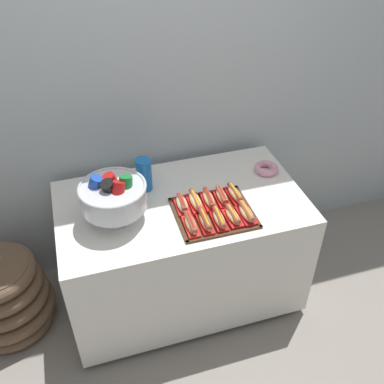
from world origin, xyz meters
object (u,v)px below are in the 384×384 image
hot_dog_1 (205,221)px  punch_bowl (113,195)px  hot_dog_9 (235,194)px  serving_tray (214,213)px  hot_dog_5 (182,204)px  hot_dog_4 (246,213)px  donut (266,168)px  cup_stack (144,175)px  hot_dog_6 (195,202)px  hot_dog_8 (222,197)px  floor_vase (5,296)px  hot_dog_0 (191,224)px  hot_dog_7 (209,200)px  buffet_table (182,248)px  hot_dog_3 (233,216)px  hot_dog_2 (219,219)px

hot_dog_1 → punch_bowl: size_ratio=0.50×
hot_dog_9 → serving_tray: bearing=-151.6°
hot_dog_1 → hot_dog_5: hot_dog_1 is taller
hot_dog_4 → hot_dog_5: (-0.30, 0.17, -0.00)m
serving_tray → donut: bearing=32.8°
cup_stack → donut: 0.73m
hot_dog_5 → hot_dog_6: hot_dog_5 is taller
hot_dog_5 → cup_stack: (-0.15, 0.24, 0.06)m
hot_dog_4 → hot_dog_5: size_ratio=1.04×
hot_dog_8 → hot_dog_9: same height
floor_vase → hot_dog_8: bearing=-7.0°
floor_vase → donut: 1.70m
hot_dog_0 → hot_dog_1: size_ratio=0.99×
hot_dog_4 → hot_dog_5: bearing=150.8°
hot_dog_1 → hot_dog_9: 0.28m
hot_dog_7 → hot_dog_9: 0.15m
hot_dog_5 → hot_dog_9: (0.30, -0.00, -0.00)m
buffet_table → donut: size_ratio=9.42×
hot_dog_8 → cup_stack: (-0.37, 0.24, 0.06)m
hot_dog_4 → hot_dog_0: bearing=179.6°
hot_dog_6 → punch_bowl: punch_bowl is taller
hot_dog_4 → hot_dog_3: bearing=179.6°
hot_dog_8 → donut: hot_dog_8 is taller
cup_stack → donut: bearing=-3.6°
cup_stack → hot_dog_3: bearing=-47.2°
hot_dog_8 → punch_bowl: size_ratio=0.47×
hot_dog_8 → hot_dog_9: bearing=-0.4°
hot_dog_1 → hot_dog_6: 0.17m
hot_dog_2 → punch_bowl: size_ratio=0.49×
hot_dog_4 → hot_dog_6: size_ratio=0.92×
hot_dog_1 → donut: (0.50, 0.36, -0.02)m
hot_dog_4 → hot_dog_5: same height
hot_dog_4 → donut: hot_dog_4 is taller
hot_dog_6 → hot_dog_7: bearing=-0.4°
hot_dog_5 → hot_dog_3: bearing=-36.7°
hot_dog_6 → hot_dog_1: bearing=-90.4°
floor_vase → hot_dog_9: (1.34, -0.15, 0.56)m
hot_dog_0 → hot_dog_1: bearing=-0.4°
serving_tray → cup_stack: size_ratio=2.10×
hot_dog_0 → serving_tray: bearing=28.4°
buffet_table → cup_stack: bearing=134.5°
buffet_table → serving_tray: (0.14, -0.15, 0.37)m
hot_dog_6 → hot_dog_0: bearing=-114.9°
floor_vase → hot_dog_1: bearing=-16.0°
hot_dog_1 → floor_vase: bearing=164.0°
hot_dog_1 → cup_stack: (-0.22, 0.40, 0.06)m
hot_dog_6 → serving_tray: bearing=-48.2°
hot_dog_6 → hot_dog_3: bearing=-48.2°
hot_dog_9 → cup_stack: cup_stack is taller
hot_dog_2 → hot_dog_1: bearing=179.6°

